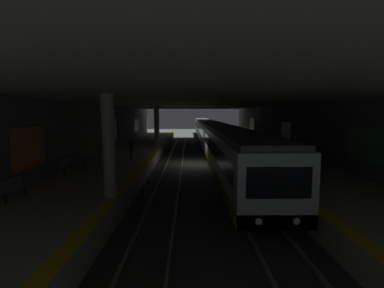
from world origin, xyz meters
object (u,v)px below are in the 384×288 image
at_px(bench_left_mid, 253,136).
at_px(trash_bin, 316,162).
at_px(person_walking_mid, 252,137).
at_px(pillar_near, 109,146).
at_px(bench_right_near, 13,186).
at_px(metro_train, 210,133).
at_px(backpack_on_floor, 133,141).
at_px(suitcase_rolling, 284,163).
at_px(pillar_far, 157,127).
at_px(bench_left_near, 266,140).
at_px(bench_right_far, 86,156).
at_px(person_waiting_near, 131,149).
at_px(bench_right_mid, 67,164).
at_px(person_standing_far, 238,133).

distance_m(bench_left_mid, trash_bin, 21.21).
relative_size(bench_left_mid, person_walking_mid, 1.06).
bearing_deg(pillar_near, bench_right_near, 92.18).
distance_m(metro_train, bench_left_mid, 6.35).
relative_size(metro_train, backpack_on_floor, 150.78).
distance_m(bench_left_mid, suitcase_rolling, 21.18).
xyz_separation_m(metro_train, bench_right_near, (-27.40, 10.73, -0.45)).
bearing_deg(bench_right_near, metro_train, -21.40).
height_order(pillar_near, pillar_far, same).
xyz_separation_m(bench_left_near, bench_right_far, (-12.40, 17.07, 0.00)).
bearing_deg(pillar_far, bench_left_near, -77.61).
xyz_separation_m(metro_train, bench_right_far, (-18.76, 10.73, -0.45)).
height_order(bench_right_near, suitcase_rolling, suitcase_rolling).
bearing_deg(metro_train, pillar_far, 144.53).
bearing_deg(person_walking_mid, person_waiting_near, 131.25).
bearing_deg(pillar_near, person_waiting_near, 6.71).
relative_size(backpack_on_floor, trash_bin, 0.47).
bearing_deg(bench_left_near, person_walking_mid, 76.45).
distance_m(pillar_far, backpack_on_floor, 6.50).
relative_size(pillar_far, bench_left_mid, 2.68).
height_order(metro_train, bench_right_far, metro_train).
bearing_deg(pillar_far, bench_left_mid, -53.83).
bearing_deg(bench_right_mid, bench_left_near, -47.47).
bearing_deg(person_walking_mid, metro_train, 38.07).
relative_size(metro_train, bench_right_far, 35.48).
bearing_deg(suitcase_rolling, person_standing_far, -1.85).
height_order(bench_right_near, bench_right_mid, same).
height_order(person_walking_mid, trash_bin, person_walking_mid).
relative_size(bench_left_mid, bench_right_far, 1.00).
bearing_deg(bench_right_mid, trash_bin, -86.32).
height_order(pillar_near, bench_left_near, pillar_near).
xyz_separation_m(pillar_near, bench_right_mid, (5.21, 4.18, -1.75)).
bearing_deg(bench_left_near, bench_right_mid, 132.53).
height_order(pillar_far, trash_bin, pillar_far).
xyz_separation_m(bench_left_mid, person_walking_mid, (-6.19, 1.66, 0.34)).
height_order(person_waiting_near, suitcase_rolling, person_waiting_near).
bearing_deg(person_standing_far, bench_right_far, 141.83).
relative_size(bench_right_far, person_walking_mid, 1.06).
bearing_deg(pillar_far, backpack_on_floor, 36.35).
height_order(pillar_near, person_standing_far, pillar_near).
bearing_deg(person_standing_far, person_walking_mid, -175.05).
xyz_separation_m(pillar_far, person_waiting_near, (-7.68, 1.22, -1.45)).
xyz_separation_m(person_waiting_near, trash_bin, (-4.10, -13.37, -0.40)).
xyz_separation_m(bench_left_near, bench_right_near, (-21.03, 17.07, 0.00)).
relative_size(pillar_near, bench_right_far, 2.68).
bearing_deg(person_standing_far, bench_right_mid, 146.16).
relative_size(bench_right_near, suitcase_rolling, 1.83).
distance_m(bench_left_near, person_standing_far, 6.90).
bearing_deg(pillar_far, trash_bin, -134.11).
distance_m(pillar_near, bench_left_mid, 30.39).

